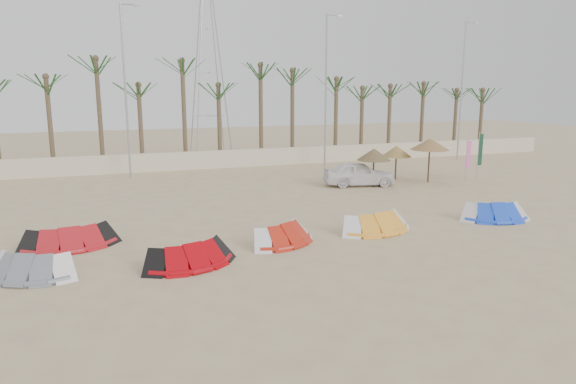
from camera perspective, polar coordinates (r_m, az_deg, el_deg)
name	(u,v)px	position (r m, az deg, el deg)	size (l,w,h in m)	color
ground	(348,263)	(17.74, 6.67, -7.80)	(120.00, 120.00, 0.00)	#CEB581
boundary_wall	(214,159)	(38.06, -8.24, 3.60)	(60.00, 0.30, 1.30)	beige
palm_line	(216,79)	(39.31, -7.97, 12.33)	(52.00, 4.00, 7.70)	brown
lamp_b	(126,89)	(34.97, -17.58, 10.90)	(1.25, 0.14, 11.00)	#A5A8AD
lamp_c	(326,88)	(38.26, 4.27, 11.42)	(1.25, 0.14, 11.00)	#A5A8AD
lamp_d	(462,88)	(44.53, 18.78, 10.87)	(1.25, 0.14, 11.00)	#A5A8AD
pylon	(211,157)	(44.17, -8.54, 3.84)	(3.00, 3.00, 14.00)	#A5A8AD
kite_grey	(29,263)	(18.25, -26.82, -7.08)	(3.38, 2.49, 0.90)	slate
kite_red_left	(70,235)	(20.98, -23.07, -4.41)	(3.58, 1.95, 0.90)	red
kite_red_mid	(189,252)	(17.71, -10.92, -6.55)	(3.48, 2.28, 0.90)	#AE040C
kite_red_right	(282,232)	(19.75, -0.66, -4.43)	(3.36, 2.53, 0.90)	red
kite_orange	(374,220)	(21.69, 9.51, -3.12)	(3.47, 2.03, 0.90)	#FFA62E
kite_blue	(491,210)	(24.89, 21.64, -1.89)	(3.31, 2.18, 0.90)	blue
parasol_left	(374,154)	(30.98, 9.53, 4.14)	(2.05, 2.05, 2.29)	#4C331E
parasol_mid	(430,144)	(33.11, 15.49, 5.13)	(2.39, 2.39, 2.74)	#4C331E
parasol_right	(396,151)	(33.53, 11.96, 4.45)	(1.92, 1.92, 2.20)	#4C331E
flag_pink	(469,156)	(34.45, 19.44, 3.79)	(0.44, 0.14, 2.66)	#A5A8AD
flag_green	(480,151)	(35.18, 20.59, 4.27)	(0.45, 0.12, 3.09)	#A5A8AD
car	(359,174)	(31.28, 7.88, 2.03)	(1.72, 4.27, 1.46)	white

